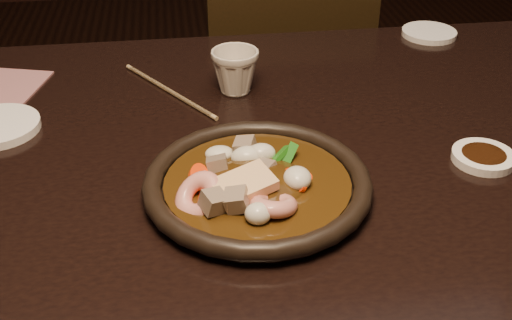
{
  "coord_description": "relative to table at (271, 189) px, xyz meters",
  "views": [
    {
      "loc": [
        -0.13,
        -0.81,
        1.26
      ],
      "look_at": [
        -0.04,
        -0.11,
        0.8
      ],
      "focal_mm": 45.0,
      "sensor_mm": 36.0,
      "label": 1
    }
  ],
  "objects": [
    {
      "name": "napkin",
      "position": [
        -0.44,
        0.26,
        0.08
      ],
      "size": [
        0.17,
        0.17,
        0.0
      ],
      "primitive_type": "cube",
      "rotation": [
        0.0,
        0.0,
        -0.28
      ],
      "color": "#995E62",
      "rests_on": "table"
    },
    {
      "name": "table",
      "position": [
        0.0,
        0.0,
        0.0
      ],
      "size": [
        1.6,
        0.9,
        0.75
      ],
      "color": "black",
      "rests_on": "floor"
    },
    {
      "name": "tea_cup",
      "position": [
        -0.03,
        0.19,
        0.12
      ],
      "size": [
        0.09,
        0.08,
        0.08
      ],
      "primitive_type": "imported",
      "rotation": [
        0.0,
        0.0,
        0.09
      ],
      "color": "beige",
      "rests_on": "table"
    },
    {
      "name": "chopsticks",
      "position": [
        -0.15,
        0.2,
        0.08
      ],
      "size": [
        0.15,
        0.23,
        0.01
      ],
      "rotation": [
        0.0,
        0.0,
        0.59
      ],
      "color": "tan",
      "rests_on": "table"
    },
    {
      "name": "soy_dish",
      "position": [
        0.3,
        -0.08,
        0.08
      ],
      "size": [
        0.09,
        0.09,
        0.01
      ],
      "primitive_type": "cylinder",
      "color": "white",
      "rests_on": "table"
    },
    {
      "name": "chair",
      "position": [
        0.14,
        0.68,
        -0.2
      ],
      "size": [
        0.41,
        0.41,
        0.87
      ],
      "rotation": [
        0.0,
        0.0,
        3.15
      ],
      "color": "black",
      "rests_on": "floor"
    },
    {
      "name": "plate",
      "position": [
        -0.04,
        -0.11,
        0.09
      ],
      "size": [
        0.31,
        0.31,
        0.03
      ],
      "color": "black",
      "rests_on": "table"
    },
    {
      "name": "stirfry",
      "position": [
        -0.04,
        -0.12,
        0.1
      ],
      "size": [
        0.2,
        0.19,
        0.06
      ],
      "color": "#311D09",
      "rests_on": "plate"
    },
    {
      "name": "saucer_right",
      "position": [
        0.39,
        0.39,
        0.08
      ],
      "size": [
        0.11,
        0.11,
        0.01
      ],
      "primitive_type": "cylinder",
      "color": "white",
      "rests_on": "table"
    }
  ]
}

